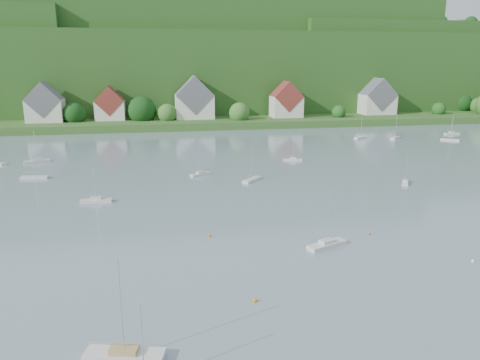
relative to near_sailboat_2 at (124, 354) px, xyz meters
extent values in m
cube|color=#2B531F|center=(15.56, 172.23, 1.01)|extent=(600.00, 60.00, 3.00)
cube|color=#1A4014|center=(15.56, 247.23, 19.51)|extent=(620.00, 160.00, 40.00)
cube|color=#1A4014|center=(25.56, 242.23, 27.51)|extent=(240.00, 130.00, 60.00)
cube|color=#1A4014|center=(175.56, 227.23, 21.51)|extent=(200.00, 110.00, 48.00)
sphere|color=black|center=(154.91, 170.17, 5.91)|extent=(10.46, 10.46, 10.46)
sphere|color=#184B16|center=(133.99, 157.13, 4.61)|extent=(6.45, 6.45, 6.45)
sphere|color=#2F5921|center=(8.76, 156.11, 5.17)|extent=(8.19, 8.19, 8.19)
sphere|color=#2F5921|center=(-36.40, 158.30, 4.62)|extent=(6.49, 6.49, 6.49)
sphere|color=#2F5921|center=(62.41, 164.31, 6.47)|extent=(12.16, 12.16, 12.16)
sphere|color=#2F5921|center=(38.55, 152.16, 5.35)|extent=(8.73, 8.73, 8.73)
sphere|color=black|center=(-28.31, 158.09, 5.54)|extent=(9.32, 9.32, 9.32)
sphere|color=#184B16|center=(83.40, 153.92, 4.54)|extent=(6.24, 6.24, 6.24)
sphere|color=black|center=(104.98, 166.77, 5.16)|extent=(8.16, 8.16, 8.16)
sphere|color=#2F5921|center=(160.33, 164.55, 5.14)|extent=(8.09, 8.09, 8.09)
sphere|color=black|center=(-1.44, 158.59, 6.39)|extent=(11.92, 11.92, 11.92)
sphere|color=#184B16|center=(-68.71, 235.37, 51.31)|extent=(10.29, 10.29, 10.29)
sphere|color=black|center=(-52.60, 223.61, 50.77)|extent=(7.18, 7.18, 7.18)
sphere|color=#184B16|center=(16.67, 251.88, 59.74)|extent=(12.73, 12.73, 12.73)
sphere|color=#184B16|center=(76.27, 247.12, 60.08)|extent=(14.65, 14.65, 14.65)
sphere|color=#184B16|center=(135.00, 210.81, 59.22)|extent=(9.76, 9.76, 9.76)
sphere|color=#2F5921|center=(-31.58, 246.52, 58.75)|extent=(7.07, 7.07, 7.07)
sphere|color=#2F5921|center=(130.07, 215.21, 59.09)|extent=(9.00, 9.00, 9.00)
sphere|color=#184B16|center=(116.59, 230.20, 58.92)|extent=(8.03, 8.03, 8.03)
sphere|color=#2F5921|center=(192.20, 230.53, 47.18)|extent=(9.52, 9.52, 9.52)
sphere|color=#2F5921|center=(116.04, 230.59, 48.13)|extent=(14.97, 14.97, 14.97)
sphere|color=black|center=(177.48, 201.09, 46.83)|extent=(7.52, 7.52, 7.52)
sphere|color=#184B16|center=(94.23, 228.05, 47.22)|extent=(9.78, 9.78, 9.78)
sphere|color=#184B16|center=(135.24, 226.94, 47.62)|extent=(12.02, 12.02, 12.02)
sphere|color=black|center=(153.46, 208.25, 47.54)|extent=(11.57, 11.57, 11.57)
sphere|color=#184B16|center=(137.99, 194.96, 47.73)|extent=(12.65, 12.65, 12.65)
sphere|color=#2F5921|center=(158.20, 200.60, 46.96)|extent=(8.28, 8.28, 8.28)
sphere|color=black|center=(183.46, 236.54, 46.82)|extent=(7.47, 7.47, 7.47)
sphere|color=#2F5921|center=(114.70, 219.45, 47.17)|extent=(9.48, 9.48, 9.48)
sphere|color=black|center=(204.99, 243.45, 40.99)|extent=(8.43, 8.43, 8.43)
sphere|color=#184B16|center=(-24.42, 234.37, 41.61)|extent=(12.01, 12.01, 12.01)
sphere|color=black|center=(134.23, 224.58, 42.15)|extent=(15.08, 15.08, 15.08)
sphere|color=#2F5921|center=(123.96, 240.25, 42.31)|extent=(15.99, 15.99, 15.99)
sphere|color=black|center=(11.86, 244.44, 42.26)|extent=(15.72, 15.72, 15.72)
sphere|color=#2F5921|center=(233.96, 273.72, 41.99)|extent=(14.17, 14.17, 14.17)
sphere|color=#184B16|center=(26.44, 240.15, 41.36)|extent=(10.54, 10.54, 10.54)
cube|color=beige|center=(-39.44, 159.23, 7.01)|extent=(14.00, 10.00, 9.00)
cube|color=#5A5960|center=(-39.44, 159.23, 11.51)|extent=(14.00, 10.40, 14.00)
cube|color=beige|center=(-14.44, 161.23, 6.51)|extent=(12.00, 9.00, 8.00)
cube|color=maroon|center=(-14.44, 161.23, 10.51)|extent=(12.00, 9.36, 12.00)
cube|color=beige|center=(20.56, 160.23, 7.51)|extent=(16.00, 11.00, 10.00)
cube|color=#5A5960|center=(20.56, 160.23, 12.51)|extent=(16.00, 11.44, 16.00)
cube|color=beige|center=(60.56, 158.23, 7.01)|extent=(13.00, 10.00, 9.00)
cube|color=maroon|center=(60.56, 158.23, 11.51)|extent=(13.00, 10.40, 13.00)
cube|color=beige|center=(105.56, 162.23, 7.01)|extent=(15.00, 10.00, 9.00)
cube|color=#5A5960|center=(105.56, 162.23, 11.51)|extent=(15.00, 10.40, 15.00)
cylinder|color=silver|center=(1.83, -3.68, 3.46)|extent=(0.10, 0.10, 6.80)
cube|color=silver|center=(0.00, 0.00, -0.13)|extent=(7.51, 3.78, 0.72)
cube|color=tan|center=(0.00, 0.00, 0.49)|extent=(2.81, 2.01, 0.50)
cylinder|color=silver|center=(0.00, 0.00, 4.76)|extent=(0.10, 0.10, 9.04)
cylinder|color=silver|center=(-1.05, 0.27, 1.14)|extent=(3.87, 1.08, 0.08)
cube|color=silver|center=(27.47, 21.49, -0.17)|extent=(6.59, 4.08, 0.64)
cube|color=silver|center=(27.47, 21.49, 0.40)|extent=(2.54, 2.01, 0.50)
cylinder|color=silver|center=(27.47, 21.49, 4.15)|extent=(0.10, 0.10, 7.99)
cylinder|color=silver|center=(26.59, 21.12, 1.05)|extent=(3.28, 1.40, 0.08)
sphere|color=orange|center=(13.78, 7.93, -0.49)|extent=(0.50, 0.50, 0.50)
sphere|color=orange|center=(35.82, 25.03, -0.49)|extent=(0.38, 0.38, 0.38)
sphere|color=orange|center=(11.14, 28.74, -0.49)|extent=(0.47, 0.47, 0.47)
sphere|color=white|center=(44.93, 12.97, -0.49)|extent=(0.43, 0.43, 0.43)
cube|color=silver|center=(113.32, 116.56, -0.20)|extent=(5.72, 1.64, 0.57)
cube|color=silver|center=(113.32, 116.56, 0.33)|extent=(2.01, 1.13, 0.50)
cylinder|color=silver|center=(113.32, 116.56, 3.65)|extent=(0.10, 0.10, 7.14)
cylinder|color=silver|center=(112.46, 116.55, 0.98)|extent=(3.14, 0.10, 0.08)
cube|color=silver|center=(24.77, 61.27, -0.19)|extent=(5.28, 5.46, 0.59)
cylinder|color=silver|center=(24.77, 61.27, 3.81)|extent=(0.10, 0.10, 7.42)
cylinder|color=silver|center=(24.16, 60.62, 1.01)|extent=(2.30, 2.43, 0.08)
cube|color=silver|center=(-28.11, 91.24, -0.16)|extent=(6.67, 3.96, 0.65)
cube|color=silver|center=(-28.11, 91.24, 0.41)|extent=(2.56, 1.98, 0.50)
cylinder|color=silver|center=(-28.11, 91.24, 4.19)|extent=(0.10, 0.10, 8.06)
cylinder|color=silver|center=(-29.01, 90.90, 1.06)|extent=(3.35, 1.32, 0.08)
cube|color=silver|center=(87.39, 111.12, -0.18)|extent=(5.77, 5.30, 0.61)
cylinder|color=silver|center=(87.39, 111.12, 3.96)|extent=(0.10, 0.10, 7.67)
cylinder|color=silver|center=(86.70, 110.52, 1.03)|extent=(2.61, 2.26, 0.08)
cube|color=silver|center=(57.79, 52.75, -0.25)|extent=(3.57, 4.69, 0.47)
cube|color=silver|center=(57.79, 52.75, 0.23)|extent=(1.64, 1.88, 0.50)
cylinder|color=silver|center=(57.79, 52.75, 2.91)|extent=(0.10, 0.10, 5.86)
cylinder|color=silver|center=(57.43, 52.15, 0.88)|extent=(1.41, 2.24, 0.08)
cube|color=silver|center=(13.76, 68.81, -0.23)|extent=(5.18, 3.74, 0.51)
cube|color=silver|center=(13.76, 68.81, 0.28)|extent=(2.06, 1.75, 0.50)
cylinder|color=silver|center=(13.76, 68.81, 3.23)|extent=(0.10, 0.10, 6.41)
cylinder|color=silver|center=(13.08, 68.43, 0.93)|extent=(2.50, 1.44, 0.08)
cube|color=silver|center=(-24.39, 72.66, -0.18)|extent=(6.26, 2.33, 0.61)
cylinder|color=silver|center=(-24.39, 72.66, 3.95)|extent=(0.10, 0.10, 7.64)
cylinder|color=silver|center=(-25.31, 72.76, 1.02)|extent=(3.35, 0.42, 0.08)
cube|color=silver|center=(-8.15, 50.65, -0.19)|extent=(5.91, 1.84, 0.59)
cube|color=silver|center=(-8.15, 50.65, 0.35)|extent=(2.09, 1.22, 0.50)
cylinder|color=silver|center=(-8.15, 50.65, 3.76)|extent=(0.10, 0.10, 7.32)
cylinder|color=silver|center=(-9.03, 50.68, 1.00)|extent=(3.22, 0.19, 0.08)
cube|color=silver|center=(75.46, 113.78, -0.20)|extent=(5.77, 4.11, 0.57)
cylinder|color=silver|center=(75.46, 113.78, 3.64)|extent=(0.10, 0.10, 7.12)
cylinder|color=silver|center=(74.71, 113.38, 0.98)|extent=(2.80, 1.56, 0.08)
cube|color=silver|center=(103.72, 103.64, -0.19)|extent=(5.74, 5.09, 0.60)
cylinder|color=silver|center=(103.72, 103.64, 3.88)|extent=(0.10, 0.10, 7.52)
cylinder|color=silver|center=(103.02, 104.21, 1.01)|extent=(2.63, 2.14, 0.08)
cube|color=silver|center=(40.39, 81.10, -0.23)|extent=(5.37, 2.44, 0.52)
cube|color=silver|center=(40.39, 81.10, 0.28)|extent=(1.98, 1.35, 0.50)
cylinder|color=silver|center=(40.39, 81.10, 3.27)|extent=(0.10, 0.10, 6.48)
cylinder|color=silver|center=(39.63, 81.25, 0.93)|extent=(2.81, 0.64, 0.08)
camera|label=1|loc=(3.66, -37.47, 25.48)|focal=34.35mm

